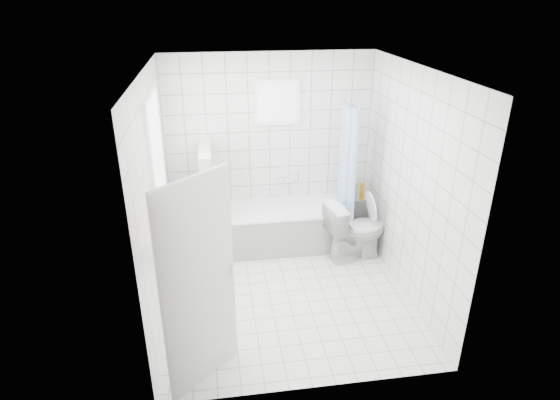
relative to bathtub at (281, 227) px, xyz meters
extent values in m
plane|color=white|center=(-0.10, -1.12, -0.29)|extent=(3.00, 3.00, 0.00)
plane|color=white|center=(-0.10, -1.12, 2.31)|extent=(3.00, 3.00, 0.00)
cube|color=white|center=(-0.10, 0.38, 1.01)|extent=(2.80, 0.02, 2.60)
cube|color=white|center=(-0.10, -2.62, 1.01)|extent=(2.80, 0.02, 2.60)
cube|color=white|center=(-1.50, -1.12, 1.01)|extent=(0.02, 3.00, 2.60)
cube|color=white|center=(1.30, -1.12, 1.01)|extent=(0.02, 3.00, 2.60)
cube|color=white|center=(-1.45, -0.82, 1.31)|extent=(0.01, 0.90, 1.40)
cube|color=white|center=(0.00, 0.33, 1.66)|extent=(0.50, 0.01, 0.50)
cube|color=white|center=(-1.41, -0.82, 0.57)|extent=(0.18, 1.02, 0.08)
cube|color=silver|center=(-1.06, -2.33, 0.71)|extent=(0.61, 0.57, 2.00)
cube|color=white|center=(0.00, 0.00, -0.02)|extent=(1.80, 0.75, 0.55)
cube|color=white|center=(0.00, 0.00, 0.27)|extent=(1.82, 0.77, 0.03)
cube|color=white|center=(-0.98, -0.05, 0.46)|extent=(0.15, 0.85, 1.50)
cube|color=white|center=(1.12, 0.25, -0.02)|extent=(0.40, 0.24, 0.55)
imported|color=silver|center=(0.93, -0.47, 0.12)|extent=(0.88, 0.61, 0.82)
cylinder|color=silver|center=(0.85, -0.02, 1.71)|extent=(0.02, 0.80, 0.02)
cube|color=silver|center=(0.10, 0.33, 0.56)|extent=(0.18, 0.06, 0.06)
imported|color=silver|center=(-1.40, -0.73, 0.77)|extent=(0.15, 0.15, 0.32)
imported|color=white|center=(-1.40, -0.87, 0.69)|extent=(0.17, 0.17, 0.16)
imported|color=#E2577A|center=(-1.40, -1.18, 0.76)|extent=(0.13, 0.13, 0.31)
imported|color=#C864AC|center=(-1.40, -0.50, 0.70)|extent=(0.12, 0.12, 0.18)
cylinder|color=#189433|center=(1.08, 0.18, 0.38)|extent=(0.06, 0.06, 0.24)
cylinder|color=red|center=(1.06, 0.28, 0.36)|extent=(0.06, 0.06, 0.19)
cylinder|color=#EDA418|center=(1.20, 0.18, 0.39)|extent=(0.06, 0.06, 0.26)
camera|label=1|loc=(-0.86, -5.72, 3.01)|focal=30.00mm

